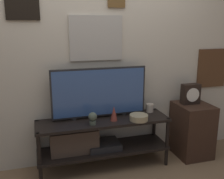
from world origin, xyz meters
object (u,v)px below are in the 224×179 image
(mantel_clock, at_px, (190,94))
(decorative_bust, at_px, (93,118))
(vase_wide_bowl, at_px, (139,117))
(television, at_px, (100,92))
(candle_jar, at_px, (150,108))
(vase_slim_bronze, at_px, (114,113))

(mantel_clock, bearing_deg, decorative_bust, -174.23)
(vase_wide_bowl, relative_size, decorative_bust, 1.52)
(vase_wide_bowl, relative_size, mantel_clock, 0.83)
(television, relative_size, vase_wide_bowl, 5.26)
(television, distance_m, decorative_bust, 0.32)
(television, relative_size, mantel_clock, 4.37)
(vase_wide_bowl, relative_size, candle_jar, 2.08)
(television, bearing_deg, vase_wide_bowl, -28.65)
(decorative_bust, bearing_deg, mantel_clock, 5.77)
(vase_slim_bronze, relative_size, decorative_bust, 1.22)
(vase_slim_bronze, bearing_deg, candle_jar, 17.71)
(candle_jar, xyz_separation_m, decorative_bust, (-0.75, -0.21, 0.03))
(vase_slim_bronze, height_order, decorative_bust, vase_slim_bronze)
(television, distance_m, mantel_clock, 1.13)
(television, relative_size, decorative_bust, 7.99)
(television, bearing_deg, decorative_bust, -122.62)
(candle_jar, bearing_deg, mantel_clock, -10.03)
(candle_jar, bearing_deg, vase_slim_bronze, -162.29)
(vase_slim_bronze, xyz_separation_m, mantel_clock, (1.00, 0.07, 0.13))
(television, bearing_deg, candle_jar, 1.74)
(television, height_order, mantel_clock, television)
(television, bearing_deg, mantel_clock, -3.49)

